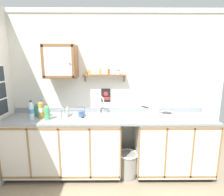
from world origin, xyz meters
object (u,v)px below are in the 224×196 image
(saucepan, at_px, (154,110))
(bottle_detergent_teal_3, at_px, (37,110))
(sink, at_px, (101,118))
(bottle_soda_green_2, at_px, (47,112))
(wall_cabinet, at_px, (61,61))
(warning_sign, at_px, (106,95))
(trash_bin, at_px, (128,164))
(bottle_water_clear_0, at_px, (31,111))
(mug, at_px, (82,114))
(dish_rack, at_px, (73,115))
(hot_plate_stove, at_px, (161,115))
(bottle_juice_amber_1, at_px, (41,109))

(saucepan, distance_m, bottle_detergent_teal_3, 1.86)
(sink, distance_m, bottle_soda_green_2, 0.82)
(wall_cabinet, height_order, warning_sign, wall_cabinet)
(saucepan, xyz_separation_m, trash_bin, (-0.41, -0.12, -0.86))
(sink, relative_size, bottle_water_clear_0, 2.01)
(mug, bearing_deg, wall_cabinet, 155.46)
(bottle_water_clear_0, relative_size, dish_rack, 0.83)
(wall_cabinet, relative_size, warning_sign, 2.20)
(mug, xyz_separation_m, trash_bin, (0.73, -0.10, -0.80))
(saucepan, height_order, mug, saucepan)
(hot_plate_stove, height_order, trash_bin, hot_plate_stove)
(sink, relative_size, wall_cabinet, 1.15)
(sink, xyz_separation_m, bottle_juice_amber_1, (-0.91, -0.05, 0.16))
(sink, xyz_separation_m, bottle_detergent_teal_3, (-1.01, 0.03, 0.13))
(bottle_juice_amber_1, xyz_separation_m, dish_rack, (0.48, 0.04, -0.11))
(warning_sign, bearing_deg, bottle_detergent_teal_3, -167.69)
(hot_plate_stove, height_order, warning_sign, warning_sign)
(sink, height_order, bottle_juice_amber_1, sink)
(bottle_detergent_teal_3, bearing_deg, bottle_soda_green_2, -38.57)
(bottle_detergent_teal_3, height_order, warning_sign, warning_sign)
(wall_cabinet, bearing_deg, mug, -24.54)
(hot_plate_stove, bearing_deg, bottle_juice_amber_1, -179.64)
(warning_sign, bearing_deg, hot_plate_stove, -19.67)
(trash_bin, bearing_deg, dish_rack, 171.99)
(bottle_soda_green_2, height_order, bottle_detergent_teal_3, bottle_soda_green_2)
(bottle_detergent_teal_3, bearing_deg, sink, -1.78)
(hot_plate_stove, distance_m, saucepan, 0.13)
(bottle_soda_green_2, height_order, dish_rack, bottle_soda_green_2)
(warning_sign, relative_size, trash_bin, 0.57)
(sink, distance_m, hot_plate_stove, 0.95)
(wall_cabinet, bearing_deg, saucepan, -5.02)
(saucepan, bearing_deg, bottle_soda_green_2, -175.65)
(bottle_juice_amber_1, bearing_deg, sink, 3.36)
(saucepan, relative_size, warning_sign, 1.24)
(hot_plate_stove, bearing_deg, warning_sign, 160.33)
(hot_plate_stove, relative_size, wall_cabinet, 0.80)
(sink, relative_size, saucepan, 2.05)
(hot_plate_stove, relative_size, dish_rack, 1.16)
(dish_rack, bearing_deg, hot_plate_stove, -1.36)
(bottle_detergent_teal_3, bearing_deg, hot_plate_stove, -2.14)
(mug, height_order, warning_sign, warning_sign)
(saucepan, height_order, trash_bin, saucepan)
(sink, xyz_separation_m, trash_bin, (0.44, -0.13, -0.73))
(wall_cabinet, distance_m, trash_bin, 1.94)
(sink, relative_size, bottle_soda_green_2, 2.33)
(hot_plate_stove, bearing_deg, dish_rack, 178.64)
(bottle_juice_amber_1, bearing_deg, bottle_water_clear_0, -147.34)
(mug, bearing_deg, bottle_soda_green_2, -168.00)
(bottle_water_clear_0, relative_size, wall_cabinet, 0.57)
(sink, relative_size, warning_sign, 2.53)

